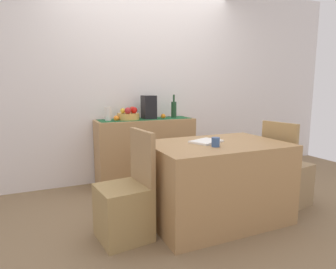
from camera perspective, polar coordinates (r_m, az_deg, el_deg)
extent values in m
cube|color=#816749|center=(3.18, 2.98, -14.08)|extent=(6.40, 6.40, 0.02)
cube|color=silver|center=(4.00, -4.67, 10.68)|extent=(6.40, 0.06, 2.70)
cube|color=#AC8354|center=(3.82, -4.43, -3.27)|extent=(1.27, 0.42, 0.84)
cube|color=#1D5731|center=(3.75, -4.51, 3.06)|extent=(1.19, 0.32, 0.01)
cylinder|color=gold|center=(3.68, -7.83, 3.56)|extent=(0.28, 0.28, 0.08)
sphere|color=gold|center=(3.65, -8.89, 4.64)|extent=(0.07, 0.07, 0.07)
sphere|color=red|center=(3.66, -6.68, 4.80)|extent=(0.08, 0.08, 0.08)
sphere|color=red|center=(3.73, -7.04, 4.88)|extent=(0.08, 0.08, 0.08)
sphere|color=#B1282B|center=(3.58, -7.93, 4.68)|extent=(0.08, 0.08, 0.08)
sphere|color=gold|center=(3.65, -7.92, 4.67)|extent=(0.07, 0.07, 0.07)
cylinder|color=#1D3F23|center=(3.89, 1.15, 4.87)|extent=(0.07, 0.07, 0.22)
cylinder|color=#1D3F23|center=(3.89, 1.16, 7.16)|extent=(0.03, 0.03, 0.09)
cube|color=black|center=(3.75, -3.81, 5.36)|extent=(0.16, 0.18, 0.30)
cylinder|color=silver|center=(3.61, -11.72, 3.98)|extent=(0.08, 0.08, 0.17)
sphere|color=orange|center=(3.80, -0.96, 3.61)|extent=(0.06, 0.06, 0.06)
sphere|color=orange|center=(3.58, -10.15, 3.16)|extent=(0.07, 0.07, 0.07)
cube|color=#AB8051|center=(2.81, 9.45, -9.07)|extent=(1.25, 0.83, 0.74)
cube|color=white|center=(2.72, 7.53, -1.36)|extent=(0.34, 0.30, 0.02)
cylinder|color=#39588E|center=(2.53, 9.35, -1.49)|extent=(0.07, 0.07, 0.08)
cube|color=#A38450|center=(2.51, -8.78, -14.90)|extent=(0.44, 0.44, 0.45)
cube|color=#A37F53|center=(2.43, -5.10, -4.38)|extent=(0.09, 0.40, 0.45)
cube|color=#9B7E57|center=(3.41, 22.31, -8.88)|extent=(0.47, 0.47, 0.45)
cube|color=#A68450|center=(3.16, 21.01, -1.80)|extent=(0.11, 0.40, 0.45)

